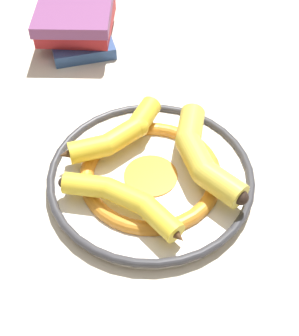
# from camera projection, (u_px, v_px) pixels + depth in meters

# --- Properties ---
(ground_plane) EXTENTS (2.80, 2.80, 0.00)m
(ground_plane) POSITION_uv_depth(u_px,v_px,m) (149.00, 179.00, 0.74)
(ground_plane) COLOR beige
(decorative_bowl) EXTENTS (0.32, 0.32, 0.03)m
(decorative_bowl) POSITION_uv_depth(u_px,v_px,m) (149.00, 177.00, 0.72)
(decorative_bowl) COLOR white
(decorative_bowl) RESTS_ON ground_plane
(banana_a) EXTENTS (0.08, 0.22, 0.04)m
(banana_a) POSITION_uv_depth(u_px,v_px,m) (201.00, 153.00, 0.71)
(banana_a) COLOR gold
(banana_a) RESTS_ON decorative_bowl
(banana_b) EXTENTS (0.16, 0.16, 0.03)m
(banana_b) POSITION_uv_depth(u_px,v_px,m) (126.00, 201.00, 0.65)
(banana_b) COLOR yellow
(banana_b) RESTS_ON decorative_bowl
(banana_c) EXTENTS (0.18, 0.10, 0.03)m
(banana_c) POSITION_uv_depth(u_px,v_px,m) (117.00, 135.00, 0.74)
(banana_c) COLOR yellow
(banana_c) RESTS_ON decorative_bowl
(book_stack) EXTENTS (0.20, 0.23, 0.08)m
(book_stack) POSITION_uv_depth(u_px,v_px,m) (77.00, 19.00, 0.95)
(book_stack) COLOR #2D4C84
(book_stack) RESTS_ON ground_plane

